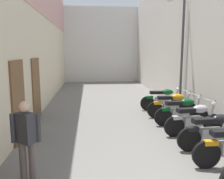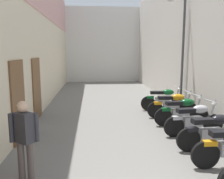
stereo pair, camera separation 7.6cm
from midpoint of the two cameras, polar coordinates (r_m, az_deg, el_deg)
ground_plane at (r=8.44m, az=1.92°, el=-7.52°), size 34.44×34.44×0.00m
building_left at (r=10.27m, az=-17.72°, el=15.03°), size 0.45×18.44×7.06m
building_right at (r=10.88m, az=17.78°, el=12.49°), size 0.45×18.44×6.28m
building_far_end at (r=20.28m, az=-2.29°, el=10.67°), size 8.90×2.00×5.96m
motorcycle_fourth at (r=6.39m, az=23.58°, el=-9.11°), size 1.85×0.58×1.04m
motorcycle_fifth at (r=7.28m, az=19.63°, el=-6.67°), size 1.85×0.58×1.04m
motorcycle_sixth at (r=8.13m, az=16.85°, el=-4.92°), size 1.85×0.58×1.04m
motorcycle_seventh at (r=8.93m, az=14.74°, el=-3.58°), size 1.85×0.58×1.04m
motorcycle_eighth at (r=9.96m, az=12.59°, el=-2.21°), size 1.85×0.58×1.04m
pedestrian_mid_alley at (r=4.54m, az=-19.96°, el=-10.74°), size 0.52×0.37×1.57m
street_lamp at (r=10.17m, az=16.54°, el=10.14°), size 0.79×0.18×4.54m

